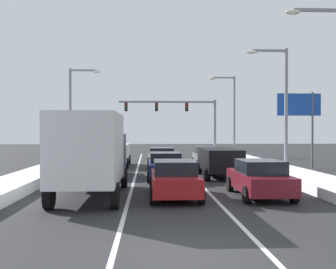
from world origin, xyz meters
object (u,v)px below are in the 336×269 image
sedan_red_center_lane_nearest (174,179)px  street_lamp_right_mid (280,98)px  suv_white_left_lane_third (115,153)px  sedan_navy_center_lane_second (165,166)px  street_lamp_left_mid (75,106)px  traffic_light_gantry (181,113)px  street_lamp_right_near (333,81)px  sedan_green_left_lane_second (107,163)px  sedan_maroon_right_lane_nearest (259,178)px  suv_black_right_lane_second (219,160)px  box_truck_left_lane_nearest (92,151)px  street_lamp_right_far (231,109)px  sedan_gray_right_lane_third (208,157)px  sedan_tan_center_lane_third (162,158)px  roadside_sign_right (299,113)px

sedan_red_center_lane_nearest → street_lamp_right_mid: size_ratio=0.57×
sedan_red_center_lane_nearest → suv_white_left_lane_third: (-3.56, 14.91, 0.25)m
sedan_navy_center_lane_second → street_lamp_left_mid: street_lamp_left_mid is taller
traffic_light_gantry → street_lamp_right_near: street_lamp_right_near is taller
street_lamp_right_mid → street_lamp_left_mid: size_ratio=1.00×
sedan_red_center_lane_nearest → sedan_navy_center_lane_second: 6.17m
sedan_red_center_lane_nearest → sedan_green_left_lane_second: size_ratio=1.00×
sedan_navy_center_lane_second → sedan_green_left_lane_second: bearing=150.1°
sedan_green_left_lane_second → suv_white_left_lane_third: size_ratio=0.92×
sedan_maroon_right_lane_nearest → suv_black_right_lane_second: 7.10m
sedan_red_center_lane_nearest → sedan_green_left_lane_second: 8.86m
box_truck_left_lane_nearest → traffic_light_gantry: size_ratio=0.66×
street_lamp_right_mid → suv_black_right_lane_second: bearing=-155.1°
sedan_navy_center_lane_second → street_lamp_right_far: street_lamp_right_far is taller
suv_black_right_lane_second → sedan_gray_right_lane_third: bearing=87.8°
suv_white_left_lane_third → street_lamp_right_near: (10.88, -13.14, 3.95)m
sedan_navy_center_lane_second → sedan_green_left_lane_second: (-3.41, 1.96, 0.00)m
traffic_light_gantry → street_lamp_right_mid: (4.68, -20.21, 0.03)m
sedan_navy_center_lane_second → sedan_tan_center_lane_third: 6.32m
sedan_gray_right_lane_third → street_lamp_right_near: bearing=-71.1°
sedan_green_left_lane_second → street_lamp_right_mid: 11.61m
suv_white_left_lane_third → roadside_sign_right: 13.92m
street_lamp_right_mid → suv_white_left_lane_third: bearing=152.0°
street_lamp_right_mid → street_lamp_left_mid: street_lamp_left_mid is taller
street_lamp_right_far → roadside_sign_right: 11.57m
street_lamp_right_mid → sedan_maroon_right_lane_nearest: bearing=-113.0°
sedan_gray_right_lane_third → suv_white_left_lane_third: suv_white_left_lane_third is taller
street_lamp_right_near → suv_white_left_lane_third: bearing=129.6°
sedan_maroon_right_lane_nearest → box_truck_left_lane_nearest: 6.91m
suv_black_right_lane_second → sedan_gray_right_lane_third: (0.24, 6.31, -0.25)m
sedan_maroon_right_lane_nearest → street_lamp_right_far: (3.66, 23.77, 4.11)m
box_truck_left_lane_nearest → suv_white_left_lane_third: (-0.23, 14.74, -0.88)m
box_truck_left_lane_nearest → street_lamp_right_near: (10.65, 1.60, 3.07)m
sedan_gray_right_lane_third → street_lamp_left_mid: (-10.54, 4.72, 4.00)m
suv_white_left_lane_third → sedan_tan_center_lane_third: bearing=-35.1°
sedan_gray_right_lane_third → suv_black_right_lane_second: bearing=-92.2°
sedan_gray_right_lane_third → street_lamp_left_mid: size_ratio=0.57×
sedan_maroon_right_lane_nearest → roadside_sign_right: bearing=63.2°
suv_black_right_lane_second → street_lamp_right_far: (4.06, 16.68, 3.86)m
sedan_tan_center_lane_third → street_lamp_right_near: street_lamp_right_near is taller
suv_black_right_lane_second → street_lamp_right_far: size_ratio=0.60×
sedan_red_center_lane_nearest → suv_black_right_lane_second: bearing=66.7°
sedan_green_left_lane_second → sedan_red_center_lane_nearest: bearing=-66.6°
sedan_gray_right_lane_third → traffic_light_gantry: bearing=92.4°
sedan_tan_center_lane_third → sedan_maroon_right_lane_nearest: bearing=-73.9°
suv_white_left_lane_third → street_lamp_right_mid: street_lamp_right_mid is taller
sedan_tan_center_lane_third → suv_white_left_lane_third: size_ratio=0.92×
sedan_navy_center_lane_second → suv_white_left_lane_third: suv_white_left_lane_third is taller
street_lamp_right_near → sedan_red_center_lane_nearest: bearing=-166.4°
box_truck_left_lane_nearest → sedan_maroon_right_lane_nearest: bearing=-0.9°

